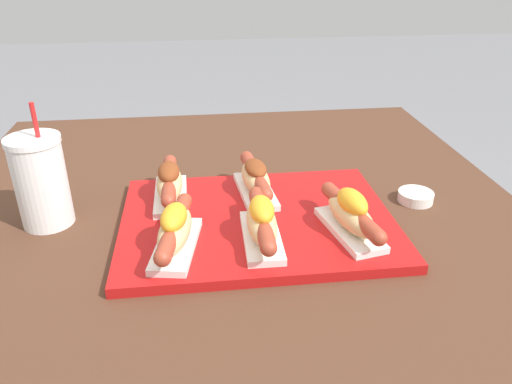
{
  "coord_description": "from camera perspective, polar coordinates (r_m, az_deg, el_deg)",
  "views": [
    {
      "loc": [
        -0.06,
        -0.87,
        1.22
      ],
      "look_at": [
        0.04,
        -0.08,
        0.81
      ],
      "focal_mm": 35.0,
      "sensor_mm": 36.0,
      "label": 1
    }
  ],
  "objects": [
    {
      "name": "hot_dog_1",
      "position": [
        0.81,
        0.65,
        -3.43
      ],
      "size": [
        0.06,
        0.2,
        0.08
      ],
      "color": "white",
      "rests_on": "serving_tray"
    },
    {
      "name": "patio_table",
      "position": [
        1.21,
        -2.4,
        -16.91
      ],
      "size": [
        1.13,
        1.1,
        0.75
      ],
      "color": "#4C2D1E",
      "rests_on": "ground_plane"
    },
    {
      "name": "hot_dog_4",
      "position": [
        0.96,
        -0.05,
        1.56
      ],
      "size": [
        0.07,
        0.2,
        0.07
      ],
      "color": "white",
      "rests_on": "serving_tray"
    },
    {
      "name": "hot_dog_0",
      "position": [
        0.8,
        -9.25,
        -4.31
      ],
      "size": [
        0.09,
        0.2,
        0.08
      ],
      "color": "white",
      "rests_on": "serving_tray"
    },
    {
      "name": "sauce_bowl",
      "position": [
        1.03,
        17.79,
        -0.45
      ],
      "size": [
        0.07,
        0.07,
        0.02
      ],
      "color": "white",
      "rests_on": "patio_table"
    },
    {
      "name": "hot_dog_2",
      "position": [
        0.85,
        10.81,
        -2.52
      ],
      "size": [
        0.09,
        0.2,
        0.08
      ],
      "color": "white",
      "rests_on": "serving_tray"
    },
    {
      "name": "hot_dog_3",
      "position": [
        0.96,
        -9.85,
        1.04
      ],
      "size": [
        0.06,
        0.2,
        0.07
      ],
      "color": "white",
      "rests_on": "serving_tray"
    },
    {
      "name": "drink_cup",
      "position": [
        0.95,
        -23.36,
        1.13
      ],
      "size": [
        0.09,
        0.09,
        0.23
      ],
      "color": "white",
      "rests_on": "patio_table"
    },
    {
      "name": "serving_tray",
      "position": [
        0.9,
        0.16,
        -3.35
      ],
      "size": [
        0.48,
        0.36,
        0.02
      ],
      "color": "#B71414",
      "rests_on": "patio_table"
    }
  ]
}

